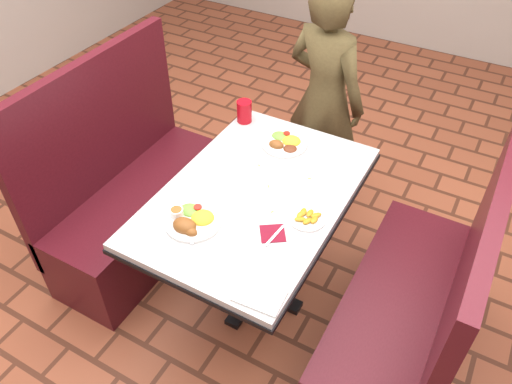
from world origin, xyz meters
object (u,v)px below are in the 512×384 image
(near_dinner_plate, at_px, (192,218))
(plantain_plate, at_px, (307,218))
(booth_bench_left, at_px, (136,201))
(booth_bench_right, at_px, (406,315))
(dining_table, at_px, (256,207))
(diner_person, at_px, (325,100))
(far_dinner_plate, at_px, (285,141))
(red_tumbler, at_px, (244,111))

(near_dinner_plate, height_order, plantain_plate, near_dinner_plate)
(booth_bench_left, bearing_deg, booth_bench_right, 0.00)
(dining_table, height_order, booth_bench_left, booth_bench_left)
(booth_bench_right, relative_size, near_dinner_plate, 4.80)
(dining_table, bearing_deg, booth_bench_right, 0.00)
(booth_bench_left, relative_size, booth_bench_right, 1.00)
(booth_bench_right, height_order, diner_person, diner_person)
(dining_table, relative_size, diner_person, 0.83)
(dining_table, relative_size, far_dinner_plate, 5.09)
(diner_person, bearing_deg, far_dinner_plate, 105.19)
(near_dinner_plate, xyz_separation_m, red_tumbler, (-0.20, 0.80, 0.03))
(booth_bench_left, height_order, red_tumbler, booth_bench_left)
(dining_table, relative_size, near_dinner_plate, 4.85)
(red_tumbler, bearing_deg, booth_bench_right, -23.08)
(diner_person, height_order, near_dinner_plate, diner_person)
(booth_bench_right, relative_size, far_dinner_plate, 5.04)
(dining_table, distance_m, booth_bench_left, 0.86)
(booth_bench_right, xyz_separation_m, far_dinner_plate, (-0.85, 0.40, 0.44))
(dining_table, height_order, near_dinner_plate, near_dinner_plate)
(far_dinner_plate, height_order, plantain_plate, far_dinner_plate)
(near_dinner_plate, distance_m, red_tumbler, 0.83)
(dining_table, distance_m, near_dinner_plate, 0.37)
(near_dinner_plate, bearing_deg, dining_table, 65.12)
(diner_person, bearing_deg, red_tumbler, 72.05)
(booth_bench_right, relative_size, red_tumbler, 9.69)
(booth_bench_right, distance_m, red_tumbler, 1.33)
(near_dinner_plate, bearing_deg, plantain_plate, 31.61)
(booth_bench_left, distance_m, plantain_plate, 1.17)
(booth_bench_right, bearing_deg, booth_bench_left, 180.00)
(diner_person, distance_m, red_tumbler, 0.54)
(dining_table, bearing_deg, plantain_plate, -9.67)
(dining_table, bearing_deg, booth_bench_left, 180.00)
(booth_bench_left, relative_size, red_tumbler, 9.69)
(booth_bench_right, xyz_separation_m, plantain_plate, (-0.51, -0.05, 0.43))
(plantain_plate, bearing_deg, red_tumbler, 139.62)
(plantain_plate, relative_size, red_tumbler, 1.32)
(booth_bench_right, relative_size, diner_person, 0.82)
(near_dinner_plate, relative_size, plantain_plate, 1.53)
(dining_table, xyz_separation_m, near_dinner_plate, (-0.15, -0.31, 0.12))
(far_dinner_plate, relative_size, red_tumbler, 1.92)
(booth_bench_right, xyz_separation_m, diner_person, (-0.85, 0.94, 0.40))
(booth_bench_left, distance_m, booth_bench_right, 1.60)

